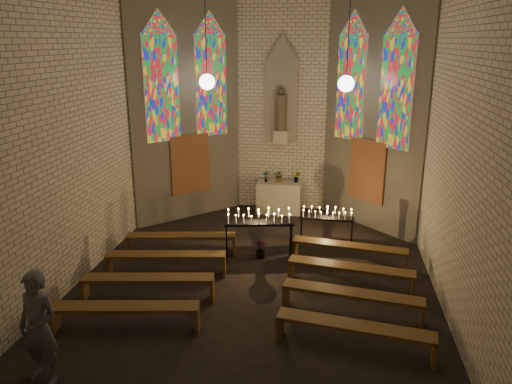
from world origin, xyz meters
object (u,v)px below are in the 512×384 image
Objects in this scene: votive_stand_left at (259,219)px; visitor at (39,328)px; votive_stand_right at (327,215)px; altar at (279,197)px; aisle_flower_pot at (260,249)px.

visitor reaches higher than votive_stand_left.
visitor is (-4.43, -6.20, 0.06)m from votive_stand_right.
votive_stand_left is (-0.10, -3.64, 0.58)m from altar.
visitor is at bearing -124.00° from votive_stand_right.
votive_stand_right is 0.75× the size of visitor.
votive_stand_right is (1.66, 1.08, -0.19)m from votive_stand_left.
aisle_flower_pot is 0.24× the size of visitor.
aisle_flower_pot is 0.32× the size of votive_stand_right.
votive_stand_right reaches higher than aisle_flower_pot.
votive_stand_right is 7.62m from visitor.
aisle_flower_pot is at bearing 71.85° from visitor.
visitor reaches higher than aisle_flower_pot.
visitor reaches higher than votive_stand_right.
votive_stand_left is 1.99m from votive_stand_right.
altar is at bearing 88.71° from aisle_flower_pot.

